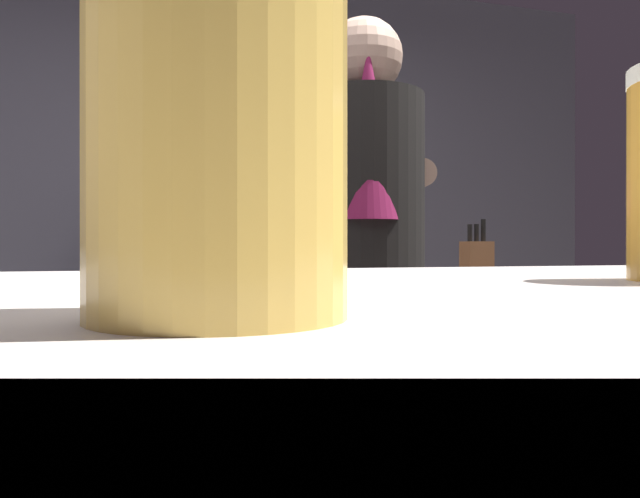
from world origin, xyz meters
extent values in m
cube|color=#494751|center=(0.00, 2.20, 1.35)|extent=(5.20, 0.10, 2.70)
cube|color=#473526|center=(0.35, 0.65, 0.44)|extent=(2.10, 0.60, 0.89)
cube|color=#363241|center=(-0.04, 1.92, 0.62)|extent=(0.93, 0.36, 1.24)
cube|color=#352D2F|center=(0.30, 0.20, 0.44)|extent=(0.28, 0.20, 0.88)
cylinder|color=black|center=(0.30, 0.20, 1.18)|extent=(0.34, 0.34, 0.61)
sphere|color=#D5AB91|center=(0.30, 0.20, 1.60)|extent=(0.22, 0.22, 0.22)
cone|color=#8C1E4C|center=(0.27, 0.11, 1.37)|extent=(0.18, 0.18, 0.46)
cylinder|color=#D5AB91|center=(0.17, 0.40, 1.28)|extent=(0.15, 0.33, 0.08)
cylinder|color=#D5AB91|center=(0.50, 0.32, 1.28)|extent=(0.15, 0.33, 0.08)
cube|color=brown|center=(0.88, 0.59, 0.99)|extent=(0.10, 0.08, 0.20)
cylinder|color=black|center=(0.86, 0.59, 1.12)|extent=(0.02, 0.02, 0.06)
cylinder|color=black|center=(0.88, 0.59, 1.12)|extent=(0.02, 0.02, 0.06)
cylinder|color=black|center=(0.91, 0.59, 1.13)|extent=(0.02, 0.02, 0.08)
cylinder|color=#4D6D94|center=(-0.33, 0.59, 0.91)|extent=(0.18, 0.18, 0.05)
cube|color=silver|center=(0.58, 0.60, 0.89)|extent=(0.24, 0.07, 0.01)
cylinder|color=#E5BA53|center=(-0.27, -1.19, 1.11)|extent=(0.08, 0.08, 0.13)
cylinder|color=#C9D57F|center=(0.05, 1.86, 1.32)|extent=(0.06, 0.06, 0.15)
cylinder|color=#C9D57F|center=(0.05, 1.86, 1.42)|extent=(0.02, 0.02, 0.06)
cylinder|color=#333333|center=(0.05, 1.86, 1.46)|extent=(0.03, 0.03, 0.01)
cylinder|color=#C9D385|center=(-0.37, 1.87, 1.30)|extent=(0.06, 0.06, 0.13)
cylinder|color=#C9D385|center=(-0.37, 1.87, 1.39)|extent=(0.03, 0.03, 0.05)
cylinder|color=#333333|center=(-0.37, 1.87, 1.42)|extent=(0.03, 0.03, 0.01)
camera|label=1|loc=(-0.29, -1.37, 1.07)|focal=33.51mm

